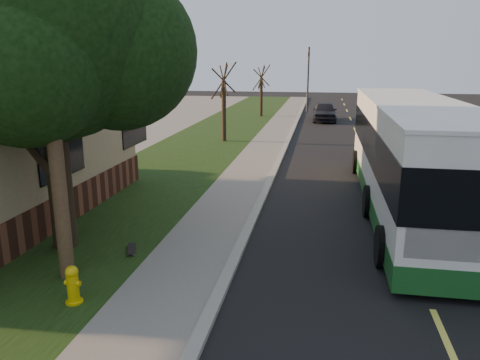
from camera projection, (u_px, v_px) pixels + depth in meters
name	position (u px, v px, depth m)	size (l,w,h in m)	color
ground	(209.00, 319.00, 8.35)	(120.00, 120.00, 0.00)	black
road	(379.00, 185.00, 17.22)	(8.00, 80.00, 0.01)	black
curb	(271.00, 179.00, 17.87)	(0.25, 80.00, 0.12)	gray
sidewalk	(245.00, 178.00, 18.05)	(2.00, 80.00, 0.08)	slate
grass_verge	(159.00, 174.00, 18.63)	(5.00, 80.00, 0.07)	black
fire_hydrant	(73.00, 285.00, 8.68)	(0.32, 0.32, 0.74)	#DAB70B
utility_pole	(45.00, 52.00, 8.69)	(2.86, 3.21, 9.07)	#473321
leafy_tree	(49.00, 28.00, 10.28)	(6.30, 6.00, 7.80)	black
bare_tree_near	(224.00, 103.00, 25.56)	(1.38, 1.21, 4.31)	black
bare_tree_far	(261.00, 92.00, 36.96)	(1.38, 1.21, 4.03)	black
traffic_signal	(308.00, 75.00, 39.89)	(0.18, 0.22, 5.50)	#2D2D30
transit_bus	(412.00, 153.00, 14.08)	(2.82, 12.22, 3.30)	silver
skateboard_main	(132.00, 249.00, 11.11)	(0.43, 0.73, 0.07)	black
dumpster	(79.00, 155.00, 18.89)	(1.74, 1.48, 1.36)	black
distant_car	(325.00, 111.00, 34.80)	(1.71, 4.24, 1.44)	black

